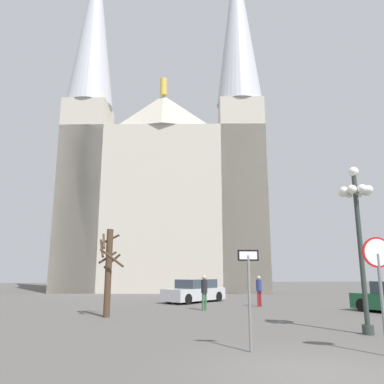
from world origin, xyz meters
name	(u,v)px	position (x,y,z in m)	size (l,w,h in m)	color
ground_plane	(317,374)	(0.00, 0.00, 0.00)	(120.00, 120.00, 0.00)	#514F4C
cathedral	(166,184)	(-1.12, 31.98, 11.28)	(21.81, 15.97, 38.73)	#BCB5A5
stop_sign	(379,271)	(2.40, 1.27, 1.98)	(0.77, 0.11, 2.83)	slate
one_way_arrow_sign	(249,287)	(-0.71, 2.12, 1.58)	(0.55, 0.09, 2.53)	slate
street_lamp	(358,218)	(3.75, 4.17, 3.74)	(1.14, 1.14, 5.55)	#2D3833
bare_tree	(108,269)	(-4.97, 9.94, 2.08)	(1.22, 1.26, 3.86)	#473323
parked_car_near_silver	(195,291)	(-0.01, 17.28, 0.68)	(4.51, 4.28, 1.45)	#B7B7BC
pedestrian_walking	(204,289)	(-0.22, 12.21, 1.08)	(0.32, 0.32, 1.77)	#33663F
pedestrian_standing	(259,288)	(3.23, 13.83, 1.04)	(0.32, 0.32, 1.71)	maroon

